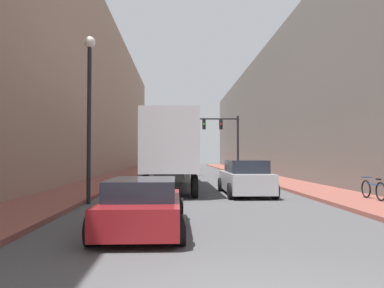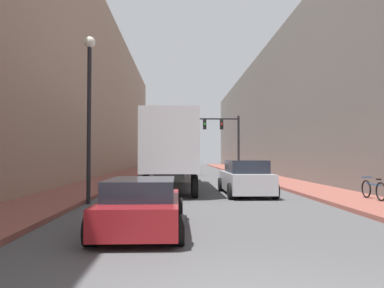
{
  "view_description": "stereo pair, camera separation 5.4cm",
  "coord_description": "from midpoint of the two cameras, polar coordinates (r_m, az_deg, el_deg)",
  "views": [
    {
      "loc": [
        -1.08,
        -4.09,
        1.87
      ],
      "look_at": [
        -0.42,
        12.21,
        2.37
      ],
      "focal_mm": 35.0,
      "sensor_mm": 36.0,
      "label": 1
    },
    {
      "loc": [
        -1.03,
        -4.09,
        1.87
      ],
      "look_at": [
        -0.42,
        12.21,
        2.37
      ],
      "focal_mm": 35.0,
      "sensor_mm": 36.0,
      "label": 2
    }
  ],
  "objects": [
    {
      "name": "traffic_signal_gantry",
      "position": [
        34.16,
        3.99,
        1.75
      ],
      "size": [
        6.3,
        0.35,
        5.51
      ],
      "color": "black",
      "rests_on": "ground"
    },
    {
      "name": "suv_car",
      "position": [
        17.98,
        8.02,
        -5.19
      ],
      "size": [
        2.14,
        4.95,
        1.65
      ],
      "color": "#B7B7BC",
      "rests_on": "ground"
    },
    {
      "name": "semi_truck",
      "position": [
        21.86,
        -3.24,
        -0.85
      ],
      "size": [
        2.54,
        13.4,
        3.92
      ],
      "color": "silver",
      "rests_on": "ground"
    },
    {
      "name": "building_right",
      "position": [
        36.26,
        16.33,
        5.3
      ],
      "size": [
        6.0,
        80.0,
        12.57
      ],
      "color": "#66605B",
      "rests_on": "ground"
    },
    {
      "name": "sedan_car",
      "position": [
        9.45,
        -7.67,
        -9.27
      ],
      "size": [
        2.05,
        4.35,
        1.3
      ],
      "color": "maroon",
      "rests_on": "ground"
    },
    {
      "name": "parked_bicycle",
      "position": [
        16.33,
        25.8,
        -6.28
      ],
      "size": [
        0.44,
        1.82,
        0.86
      ],
      "color": "black",
      "rests_on": "sidewalk_right"
    },
    {
      "name": "sidewalk_right",
      "position": [
        34.87,
        9.49,
        -4.69
      ],
      "size": [
        2.85,
        80.0,
        0.15
      ],
      "color": "brown",
      "rests_on": "ground"
    },
    {
      "name": "sidewalk_left",
      "position": [
        34.5,
        -10.7,
        -4.71
      ],
      "size": [
        2.85,
        80.0,
        0.15
      ],
      "color": "brown",
      "rests_on": "ground"
    },
    {
      "name": "street_lamp",
      "position": [
        15.17,
        -15.49,
        7.16
      ],
      "size": [
        0.44,
        0.44,
        6.51
      ],
      "color": "black",
      "rests_on": "ground"
    },
    {
      "name": "building_left",
      "position": [
        35.87,
        -17.71,
        7.9
      ],
      "size": [
        6.0,
        80.0,
        15.67
      ],
      "color": "#997A66",
      "rests_on": "ground"
    }
  ]
}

